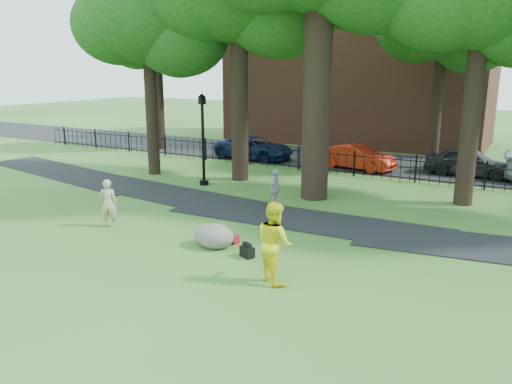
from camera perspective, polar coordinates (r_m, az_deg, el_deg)
The scene contains 15 objects.
ground at distance 14.92m, azimuth -4.06°, elevation -6.56°, with size 120.00×120.00×0.00m, color #345B20.
footpath at distance 17.72m, azimuth 5.66°, elevation -3.25°, with size 36.00×2.60×0.03m, color black.
street at distance 29.16m, azimuth 13.62°, elevation 3.24°, with size 80.00×7.00×0.02m, color black.
iron_fence at distance 25.29m, azimuth 11.14°, elevation 3.16°, with size 44.00×0.04×1.20m.
brick_building at distance 37.52m, azimuth 11.66°, elevation 14.86°, with size 18.00×8.00×12.00m, color brown.
woman at distance 17.48m, azimuth -16.52°, elevation -1.22°, with size 0.60×0.39×1.64m, color tan.
man at distance 12.43m, azimuth 2.13°, elevation -5.75°, with size 1.00×0.78×2.06m, color yellow.
pedestrian at distance 18.94m, azimuth 2.20°, elevation 0.35°, with size 0.90×0.38×1.54m, color #A6A6AA.
boulder at distance 15.07m, azimuth -4.85°, elevation -4.84°, with size 1.30×0.98×0.76m, color #6E675B.
lamppost at distance 22.76m, azimuth -6.08°, elevation 5.84°, with size 0.41×0.41×4.16m.
backpack at distance 14.26m, azimuth -1.02°, elevation -6.86°, with size 0.41×0.26×0.31m, color black.
red_bag at distance 15.40m, azimuth -2.70°, elevation -5.36°, with size 0.38×0.24×0.26m, color maroon.
red_sedan at distance 26.98m, azimuth 11.48°, elevation 3.94°, with size 1.39×4.00×1.32m, color #9F1D0C.
navy_van at distance 29.56m, azimuth -0.24°, elevation 5.08°, with size 2.19×4.76×1.32m, color #0C193D.
grey_car at distance 26.91m, azimuth 23.17°, elevation 3.16°, with size 1.67×4.14×1.41m, color black.
Camera 1 is at (7.80, -11.60, 5.22)m, focal length 35.00 mm.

